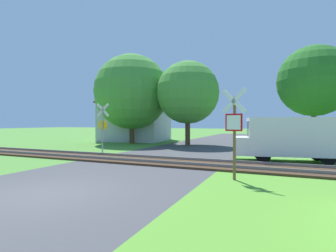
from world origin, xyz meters
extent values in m
plane|color=#4C8433|center=(0.00, 0.00, 0.00)|extent=(160.00, 160.00, 0.00)
cube|color=#424244|center=(0.00, 2.00, 0.00)|extent=(7.28, 80.00, 0.01)
cube|color=#422D1E|center=(0.00, 6.52, 0.05)|extent=(60.00, 2.60, 0.10)
cube|color=slate|center=(0.00, 7.24, 0.16)|extent=(60.00, 0.08, 0.12)
cube|color=slate|center=(0.00, 5.80, 0.16)|extent=(60.00, 0.08, 0.12)
cylinder|color=brown|center=(4.54, 3.93, 1.44)|extent=(0.10, 0.10, 2.87)
cube|color=red|center=(4.53, 3.86, 1.99)|extent=(0.59, 0.16, 0.60)
cube|color=white|center=(4.52, 3.84, 1.99)|extent=(0.48, 0.11, 0.49)
cube|color=white|center=(4.53, 3.86, 2.72)|extent=(0.86, 0.21, 0.88)
cube|color=white|center=(4.53, 3.86, 2.72)|extent=(0.86, 0.21, 0.88)
cylinder|color=#9E9EA5|center=(-4.46, 8.43, 1.52)|extent=(0.09, 0.09, 3.04)
cube|color=white|center=(-4.47, 8.48, 2.79)|extent=(0.87, 0.18, 0.88)
cube|color=white|center=(-4.47, 8.48, 2.79)|extent=(0.87, 0.18, 0.88)
cylinder|color=yellow|center=(-4.47, 8.49, 1.83)|extent=(0.64, 0.14, 0.64)
cube|color=#B7B7BC|center=(-8.65, 19.85, 2.08)|extent=(7.05, 6.86, 4.15)
cube|color=#473833|center=(-8.46, 18.33, 4.99)|extent=(7.05, 4.23, 1.98)
cube|color=#473833|center=(-8.83, 21.37, 4.99)|extent=(7.05, 4.23, 1.98)
cube|color=brown|center=(-6.91, 20.06, 4.95)|extent=(0.56, 0.56, 1.10)
cylinder|color=#513823|center=(8.23, 16.41, 1.54)|extent=(0.33, 0.33, 3.08)
sphere|color=#286B23|center=(8.23, 16.41, 5.00)|extent=(5.13, 5.13, 5.13)
cylinder|color=#513823|center=(-7.10, 16.42, 1.12)|extent=(0.46, 0.46, 2.24)
sphere|color=#478E38|center=(-7.10, 16.42, 4.92)|extent=(7.14, 7.14, 7.14)
cylinder|color=#513823|center=(-1.45, 16.42, 1.28)|extent=(0.43, 0.43, 2.56)
sphere|color=#478E38|center=(-1.45, 16.42, 4.61)|extent=(5.46, 5.46, 5.46)
cube|color=white|center=(6.50, 9.27, 1.29)|extent=(4.48, 2.65, 1.90)
cube|color=white|center=(4.10, 8.81, 0.79)|extent=(1.03, 1.90, 0.90)
cube|color=#19232D|center=(4.46, 8.88, 1.62)|extent=(0.34, 1.59, 0.85)
cube|color=navy|center=(6.32, 10.21, 0.96)|extent=(3.71, 0.72, 0.16)
cylinder|color=black|center=(4.95, 9.77, 0.34)|extent=(0.70, 0.30, 0.68)
cylinder|color=black|center=(5.25, 8.23, 0.34)|extent=(0.70, 0.30, 0.68)
cylinder|color=black|center=(7.76, 10.30, 0.34)|extent=(0.70, 0.30, 0.68)
cylinder|color=black|center=(8.05, 8.77, 0.34)|extent=(0.70, 0.30, 0.68)
camera|label=1|loc=(5.99, -5.27, 1.99)|focal=28.00mm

